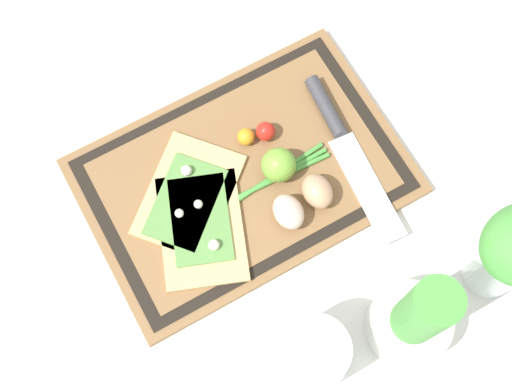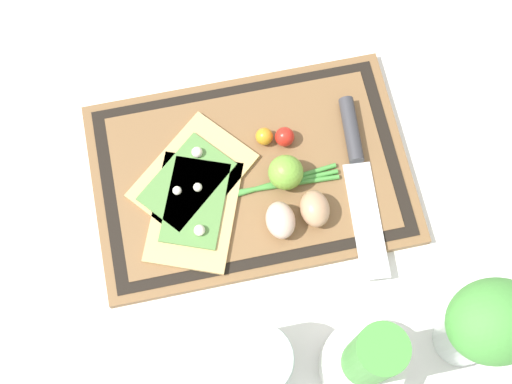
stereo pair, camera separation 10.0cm
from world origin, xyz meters
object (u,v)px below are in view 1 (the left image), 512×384
object	(u,v)px
pizza_slice_far	(202,227)
knife	(338,130)
egg_pink	(288,212)
cherry_tomato_red	(266,131)
pizza_slice_near	(188,196)
egg_brown	(317,191)
sauce_jar	(312,355)
cherry_tomato_yellow	(246,137)
lime	(279,165)
herb_pot	(415,319)

from	to	relation	value
pizza_slice_far	knife	xyz separation A→B (m)	(-0.24, -0.03, 0.00)
egg_pink	cherry_tomato_red	bearing A→B (deg)	-105.09
pizza_slice_near	egg_pink	world-z (taller)	egg_pink
egg_brown	sauce_jar	xyz separation A→B (m)	(0.12, 0.19, 0.01)
knife	cherry_tomato_red	xyz separation A→B (m)	(0.10, -0.05, 0.01)
cherry_tomato_yellow	knife	bearing A→B (deg)	156.02
lime	herb_pot	bearing A→B (deg)	98.28
pizza_slice_near	cherry_tomato_yellow	xyz separation A→B (m)	(-0.12, -0.04, 0.01)
pizza_slice_near	sauce_jar	distance (m)	0.28
pizza_slice_near	egg_pink	bearing A→B (deg)	139.53
egg_brown	cherry_tomato_yellow	xyz separation A→B (m)	(0.05, -0.13, -0.01)
egg_brown	egg_pink	bearing A→B (deg)	7.55
pizza_slice_near	cherry_tomato_yellow	distance (m)	0.12
knife	herb_pot	size ratio (longest dim) A/B	1.34
pizza_slice_far	cherry_tomato_red	xyz separation A→B (m)	(-0.15, -0.08, 0.01)
egg_pink	sauce_jar	xyz separation A→B (m)	(0.07, 0.19, 0.01)
cherry_tomato_red	egg_pink	bearing A→B (deg)	74.91
pizza_slice_far	lime	xyz separation A→B (m)	(-0.14, -0.02, 0.02)
egg_pink	lime	xyz separation A→B (m)	(-0.02, -0.07, 0.00)
pizza_slice_near	cherry_tomato_red	world-z (taller)	cherry_tomato_red
pizza_slice_far	egg_pink	world-z (taller)	egg_pink
knife	lime	xyz separation A→B (m)	(0.11, 0.01, 0.02)
cherry_tomato_red	cherry_tomato_yellow	size ratio (longest dim) A/B	1.11
egg_brown	knife	bearing A→B (deg)	-138.24
pizza_slice_far	egg_pink	bearing A→B (deg)	158.89
pizza_slice_far	egg_brown	world-z (taller)	egg_brown
pizza_slice_near	pizza_slice_far	bearing A→B (deg)	85.17
knife	herb_pot	world-z (taller)	herb_pot
pizza_slice_far	herb_pot	world-z (taller)	herb_pot
cherry_tomato_yellow	sauce_jar	xyz separation A→B (m)	(0.08, 0.32, 0.02)
cherry_tomato_yellow	herb_pot	size ratio (longest dim) A/B	0.13
knife	cherry_tomato_red	bearing A→B (deg)	-26.72
cherry_tomato_red	cherry_tomato_yellow	world-z (taller)	cherry_tomato_red
pizza_slice_far	knife	world-z (taller)	pizza_slice_far
lime	egg_brown	bearing A→B (deg)	115.81
lime	cherry_tomato_yellow	size ratio (longest dim) A/B	1.96
lime	sauce_jar	bearing A→B (deg)	69.48
cherry_tomato_red	sauce_jar	xyz separation A→B (m)	(0.11, 0.31, 0.02)
cherry_tomato_yellow	cherry_tomato_red	bearing A→B (deg)	165.90
sauce_jar	lime	bearing A→B (deg)	-110.52
egg_brown	pizza_slice_near	bearing A→B (deg)	-28.53
egg_brown	herb_pot	distance (m)	0.22
knife	sauce_jar	world-z (taller)	sauce_jar
pizza_slice_far	knife	bearing A→B (deg)	-172.47
pizza_slice_far	cherry_tomato_yellow	world-z (taller)	cherry_tomato_yellow
egg_brown	egg_pink	size ratio (longest dim) A/B	1.00
cherry_tomato_red	pizza_slice_near	bearing A→B (deg)	11.80
pizza_slice_near	egg_brown	distance (m)	0.18
lime	cherry_tomato_red	xyz separation A→B (m)	(-0.01, -0.06, -0.01)
cherry_tomato_yellow	herb_pot	distance (m)	0.35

